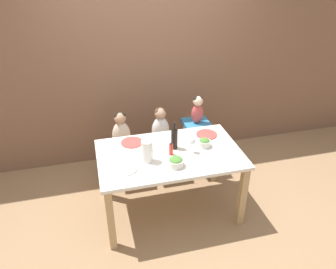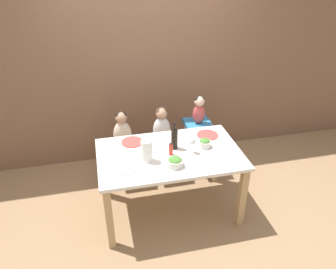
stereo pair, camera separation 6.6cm
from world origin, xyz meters
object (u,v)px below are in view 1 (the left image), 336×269
Objects in this scene: dinner_plate_back_left at (132,142)px; dinner_plate_back_right at (207,134)px; paper_towel_roll at (147,151)px; wine_glass_near at (192,142)px; chair_far_center at (161,148)px; chair_right_highchair at (196,133)px; chair_far_left at (123,153)px; salad_bowl_small at (204,142)px; dinner_plate_front_left at (125,169)px; person_baby_right at (198,108)px; person_child_center at (160,126)px; salad_bowl_large at (176,162)px; wine_bottle at (174,138)px; person_child_left at (121,130)px.

dinner_plate_back_left is 0.85m from dinner_plate_back_right.
wine_glass_near is (0.48, 0.04, 0.01)m from paper_towel_roll.
chair_right_highchair is (0.47, 0.00, 0.15)m from chair_far_center.
salad_bowl_small is (0.81, -0.66, 0.42)m from chair_far_left.
paper_towel_roll is 0.27m from dinner_plate_front_left.
wine_glass_near is 0.74× the size of dinner_plate_back_left.
person_baby_right is (0.00, 0.00, 0.35)m from chair_right_highchair.
paper_towel_roll is at bearing -75.21° from dinner_plate_back_left.
paper_towel_roll reaches higher than chair_far_left.
chair_far_left is at bearing 180.00° from chair_far_center.
chair_far_center is at bearing 134.77° from dinner_plate_back_right.
person_child_center is 0.58m from dinner_plate_back_left.
salad_bowl_small is at bearing -63.70° from chair_far_center.
dinner_plate_back_right is at bearing 44.70° from salad_bowl_large.
chair_far_left is 2.70× the size of wine_glass_near.
chair_far_left is at bearing 128.56° from wine_bottle.
wine_glass_near is 1.12× the size of salad_bowl_large.
dinner_plate_back_left is (-0.41, -0.40, 0.06)m from person_child_center.
person_child_center is at bearing 0.00° from person_child_left.
wine_bottle is (-0.46, -0.61, -0.01)m from person_baby_right.
wine_bottle is (0.01, -0.61, 0.49)m from chair_far_center.
dinner_plate_back_right is at bearing -25.51° from chair_far_left.
salad_bowl_small reaches higher than chair_far_center.
salad_bowl_large is at bearing -7.97° from dinner_plate_front_left.
chair_far_left is at bearing 131.42° from wine_glass_near.
salad_bowl_small is (0.32, -0.66, 0.10)m from person_child_center.
wine_glass_near is at bearing -77.36° from chair_far_center.
person_baby_right is 1.17× the size of wine_bottle.
salad_bowl_small is (0.38, 0.27, -0.00)m from salad_bowl_large.
chair_far_center is 0.96m from paper_towel_roll.
person_baby_right reaches higher than salad_bowl_large.
chair_far_center is 0.49m from chair_right_highchair.
person_child_left is at bearing 85.83° from dinner_plate_front_left.
salad_bowl_small is (0.16, 0.07, -0.08)m from wine_glass_near.
wine_glass_near reaches higher than chair_far_center.
chair_right_highchair is 2.25× the size of wine_bottle.
paper_towel_roll reaches higher than dinner_plate_back_left.
salad_bowl_large reaches higher than dinner_plate_front_left.
chair_far_left is 1.10m from salad_bowl_large.
dinner_plate_front_left is (-0.54, -0.86, 0.38)m from chair_far_center.
chair_far_center is at bearing 0.00° from chair_far_left.
wine_glass_near reaches higher than chair_right_highchair.
paper_towel_roll is 0.97× the size of dinner_plate_back_right.
wine_bottle is (0.01, -0.61, 0.18)m from person_child_center.
person_child_center is at bearing 102.62° from wine_glass_near.
dinner_plate_front_left is at bearing -156.72° from dinner_plate_back_right.
paper_towel_roll is at bearing -112.03° from chair_far_center.
person_baby_right is at bearing 40.28° from dinner_plate_front_left.
wine_glass_near reaches higher than dinner_plate_front_left.
dinner_plate_back_right is (0.84, -0.04, 0.00)m from dinner_plate_back_left.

